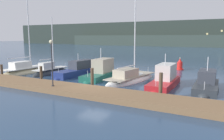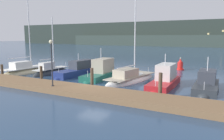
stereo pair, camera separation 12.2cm
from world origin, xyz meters
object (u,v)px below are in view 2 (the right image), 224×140
dock_lamppost (51,55)px  motorboat_berth_3 (79,72)px  motorboat_berth_4 (101,75)px  motorboat_berth_7 (206,87)px  sailboat_berth_1 (27,71)px  channel_buoy (180,65)px  motorboat_berth_6 (164,82)px  sailboat_berth_5 (131,79)px  sailboat_berth_2 (51,73)px

dock_lamppost → motorboat_berth_3: bearing=110.9°
motorboat_berth_4 → motorboat_berth_3: bearing=172.7°
motorboat_berth_7 → dock_lamppost: 13.51m
sailboat_berth_1 → channel_buoy: sailboat_berth_1 is taller
motorboat_berth_6 → motorboat_berth_7: motorboat_berth_6 is taller
motorboat_berth_7 → dock_lamppost: dock_lamppost is taller
sailboat_berth_1 → motorboat_berth_6: 17.61m
sailboat_berth_1 → motorboat_berth_3: sailboat_berth_1 is taller
motorboat_berth_6 → dock_lamppost: bearing=-141.0°
sailboat_berth_1 → motorboat_berth_6: bearing=2.1°
motorboat_berth_6 → channel_buoy: (-0.70, 11.14, 0.27)m
motorboat_berth_7 → channel_buoy: size_ratio=3.47×
sailboat_berth_5 → motorboat_berth_6: 3.88m
motorboat_berth_4 → motorboat_berth_6: (7.28, -0.66, -0.05)m
sailboat_berth_1 → motorboat_berth_6: sailboat_berth_1 is taller
motorboat_berth_6 → channel_buoy: motorboat_berth_6 is taller
motorboat_berth_7 → motorboat_berth_3: bearing=176.5°
sailboat_berth_5 → channel_buoy: 10.78m
motorboat_berth_4 → dock_lamppost: 7.54m
sailboat_berth_1 → sailboat_berth_5: 13.89m
sailboat_berth_2 → motorboat_berth_6: sailboat_berth_2 is taller
sailboat_berth_2 → sailboat_berth_5: bearing=3.9°
motorboat_berth_6 → channel_buoy: 11.17m
motorboat_berth_4 → motorboat_berth_6: motorboat_berth_4 is taller
sailboat_berth_1 → motorboat_berth_4: sailboat_berth_1 is taller
sailboat_berth_5 → motorboat_berth_6: bearing=-12.3°
sailboat_berth_1 → sailboat_berth_5: size_ratio=0.77×
motorboat_berth_3 → dock_lamppost: (2.86, -7.47, 2.74)m
sailboat_berth_2 → channel_buoy: size_ratio=4.45×
sailboat_berth_2 → motorboat_berth_6: 14.19m
sailboat_berth_1 → motorboat_berth_4: size_ratio=1.50×
sailboat_berth_2 → sailboat_berth_5: (10.40, 0.72, 0.01)m
channel_buoy → dock_lamppost: dock_lamppost is taller
motorboat_berth_3 → motorboat_berth_7: motorboat_berth_7 is taller
motorboat_berth_4 → sailboat_berth_5: bearing=2.8°
sailboat_berth_2 → channel_buoy: bearing=39.3°
motorboat_berth_4 → channel_buoy: motorboat_berth_4 is taller
motorboat_berth_6 → sailboat_berth_1: bearing=-177.9°
sailboat_berth_5 → dock_lamppost: 8.76m
motorboat_berth_4 → dock_lamppost: bearing=-94.7°
sailboat_berth_5 → motorboat_berth_7: (7.38, -0.61, 0.08)m
sailboat_berth_2 → sailboat_berth_5: sailboat_berth_5 is taller
sailboat_berth_2 → motorboat_berth_4: size_ratio=1.17×
motorboat_berth_4 → channel_buoy: (6.58, 10.49, 0.22)m
motorboat_berth_7 → sailboat_berth_1: bearing=-177.7°
sailboat_berth_2 → motorboat_berth_3: (3.47, 0.99, 0.17)m
motorboat_berth_6 → motorboat_berth_7: 3.60m
motorboat_berth_3 → motorboat_berth_7: (14.31, -0.88, -0.08)m
sailboat_berth_1 → motorboat_berth_3: (6.88, 1.74, 0.14)m
motorboat_berth_6 → sailboat_berth_2: bearing=179.6°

